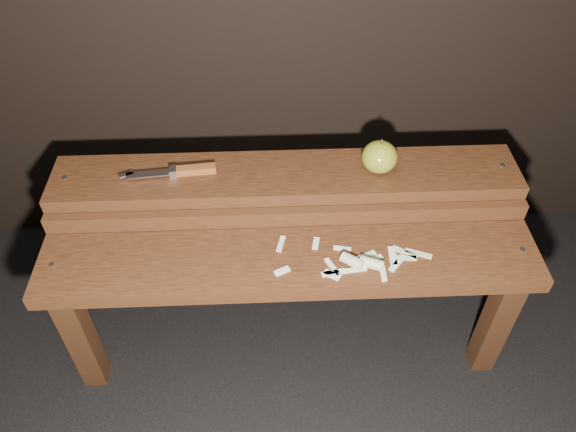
{
  "coord_description": "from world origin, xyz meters",
  "views": [
    {
      "loc": [
        -0.04,
        -0.93,
        1.43
      ],
      "look_at": [
        0.0,
        0.06,
        0.45
      ],
      "focal_mm": 35.0,
      "sensor_mm": 36.0,
      "label": 1
    }
  ],
  "objects_px": {
    "bench_rear_tier": "(286,198)",
    "apple": "(380,157)",
    "knife": "(184,171)",
    "bench_front_tier": "(290,279)"
  },
  "relations": [
    {
      "from": "bench_front_tier",
      "to": "apple",
      "type": "relative_size",
      "value": 12.83
    },
    {
      "from": "knife",
      "to": "apple",
      "type": "bearing_deg",
      "value": -0.41
    },
    {
      "from": "bench_front_tier",
      "to": "knife",
      "type": "bearing_deg",
      "value": 137.86
    },
    {
      "from": "bench_front_tier",
      "to": "bench_rear_tier",
      "type": "relative_size",
      "value": 1.0
    },
    {
      "from": "bench_front_tier",
      "to": "knife",
      "type": "xyz_separation_m",
      "value": [
        -0.26,
        0.23,
        0.16
      ]
    },
    {
      "from": "bench_rear_tier",
      "to": "knife",
      "type": "height_order",
      "value": "knife"
    },
    {
      "from": "bench_rear_tier",
      "to": "apple",
      "type": "bearing_deg",
      "value": 1.05
    },
    {
      "from": "bench_rear_tier",
      "to": "knife",
      "type": "bearing_deg",
      "value": 178.26
    },
    {
      "from": "bench_rear_tier",
      "to": "apple",
      "type": "distance_m",
      "value": 0.27
    },
    {
      "from": "knife",
      "to": "bench_front_tier",
      "type": "bearing_deg",
      "value": -42.14
    }
  ]
}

